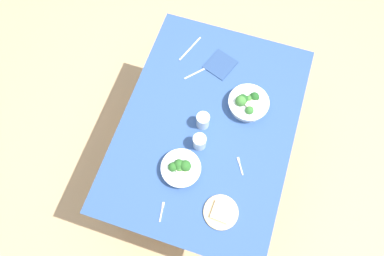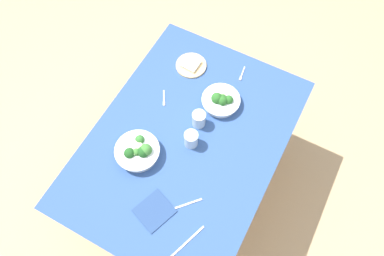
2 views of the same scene
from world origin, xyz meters
TOP-DOWN VIEW (x-y plane):
  - ground_plane at (0.00, 0.00)m, footprint 6.00×6.00m
  - dining_table at (0.00, 0.00)m, footprint 1.38×0.99m
  - broccoli_bowl_far at (-0.19, 0.18)m, footprint 0.24×0.24m
  - broccoli_bowl_near at (0.30, -0.06)m, footprint 0.22×0.22m
  - bread_side_plate at (0.45, 0.21)m, footprint 0.19×0.19m
  - water_glass_center at (0.00, -0.03)m, footprint 0.08×0.08m
  - water_glass_side at (0.13, -0.01)m, footprint 0.08×0.08m
  - fork_by_far_bowl at (0.17, 0.24)m, footprint 0.10×0.06m
  - fork_by_near_bowl at (0.54, -0.09)m, footprint 0.10×0.03m
  - table_knife_left at (-0.33, -0.16)m, footprint 0.16×0.14m
  - table_knife_right at (-0.47, -0.26)m, footprint 0.21×0.08m
  - napkin_folded_upper at (-0.42, -0.05)m, footprint 0.21×0.21m

SIDE VIEW (x-z plane):
  - ground_plane at x=0.00m, z-range 0.00..0.00m
  - dining_table at x=0.00m, z-range 0.26..1.01m
  - table_knife_left at x=-0.33m, z-range 0.75..0.75m
  - table_knife_right at x=-0.47m, z-range 0.75..0.75m
  - fork_by_far_bowl at x=0.17m, z-range 0.75..0.75m
  - fork_by_near_bowl at x=0.54m, z-range 0.75..0.75m
  - napkin_folded_upper at x=-0.42m, z-range 0.75..0.75m
  - bread_side_plate at x=0.45m, z-range 0.74..0.77m
  - broccoli_bowl_near at x=0.30m, z-range 0.73..0.83m
  - broccoli_bowl_far at x=-0.19m, z-range 0.73..0.84m
  - water_glass_side at x=0.13m, z-range 0.75..0.84m
  - water_glass_center at x=0.00m, z-range 0.75..0.84m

